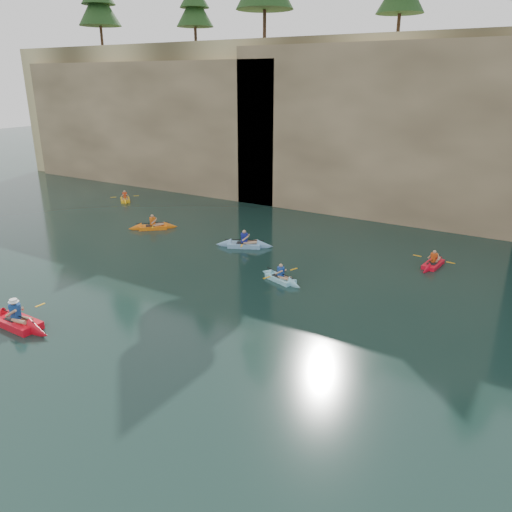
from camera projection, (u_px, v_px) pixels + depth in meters
The scene contains 12 objects.
ground at pixel (131, 372), 16.04m from camera, with size 160.00×160.00×0.00m, color black.
cliff at pixel (409, 118), 38.09m from camera, with size 70.00×16.00×12.00m, color tan.
cliff_slab_west at pixel (147, 124), 42.24m from camera, with size 26.00×2.40×10.56m, color tan.
cliff_slab_center at pixel (407, 132), 31.27m from camera, with size 24.00×2.40×11.40m, color tan.
sea_cave_west at pixel (162, 165), 41.84m from camera, with size 4.50×1.00×4.00m, color black.
sea_cave_center at pixel (314, 188), 35.08m from camera, with size 3.50×1.00×3.20m, color black.
main_kayaker at pixel (17, 322), 18.97m from camera, with size 3.71×2.50×1.38m.
kayaker_orange at pixel (153, 227), 31.19m from camera, with size 2.72×2.54×1.15m.
kayaker_ltblue_near at pixel (281, 278), 23.24m from camera, with size 2.72×2.00×1.04m.
kayaker_red_far at pixel (433, 264), 25.04m from camera, with size 2.10×2.90×1.04m.
kayaker_yellow at pixel (125, 200), 38.21m from camera, with size 2.34×2.19×1.05m.
kayaker_ltblue_mid at pixel (244, 244), 27.86m from camera, with size 3.25×2.24×1.23m.
Camera 1 is at (10.66, -9.69, 8.93)m, focal length 35.00 mm.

